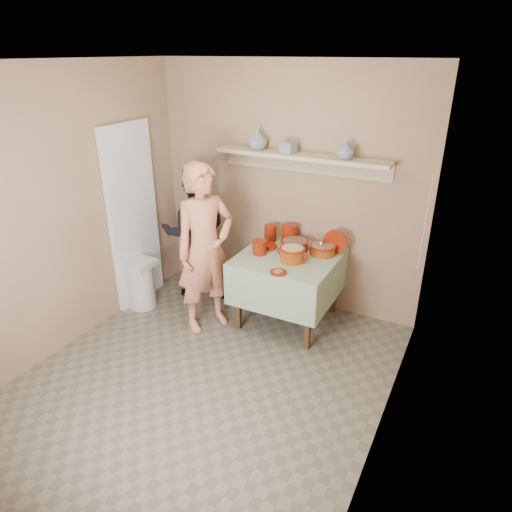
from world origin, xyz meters
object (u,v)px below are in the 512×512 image
Objects in this scene: person_cook at (205,249)px; trash_bin at (141,284)px; person_helper at (196,233)px; serving_table at (288,266)px; cazuela_rice at (292,253)px.

person_cook is 1.05m from trash_bin.
person_helper is 2.78× the size of trash_bin.
person_cook reaches higher than serving_table.
person_cook is 5.25× the size of cazuela_rice.
person_helper reaches higher than serving_table.
person_cook is 1.78× the size of serving_table.
person_helper is (-0.47, 0.50, -0.09)m from person_cook.
trash_bin is at bearing -167.13° from cazuela_rice.
person_cook is 0.69m from person_helper.
person_helper is 1.26m from cazuela_rice.
cazuela_rice is at bearing -51.77° from serving_table.
trash_bin is at bearing -163.05° from serving_table.
person_helper is 1.60× the size of serving_table.
person_helper is 4.71× the size of cazuela_rice.
person_cook is 0.86m from cazuela_rice.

